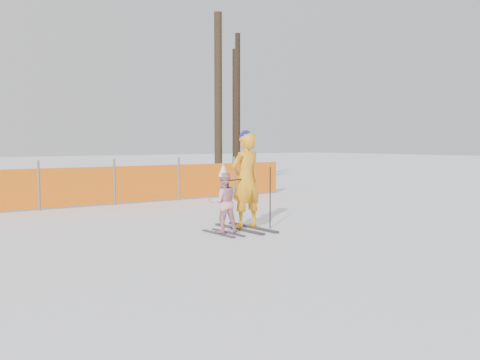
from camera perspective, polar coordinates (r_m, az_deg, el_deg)
name	(u,v)px	position (r m, az deg, el deg)	size (l,w,h in m)	color
ground	(257,237)	(9.59, 1.79, -6.14)	(120.00, 120.00, 0.00)	white
adult	(246,180)	(10.37, 0.62, 0.00)	(0.69, 1.51, 1.93)	black
child	(223,202)	(9.86, -1.80, -2.35)	(0.65, 1.00, 1.31)	black
ski_poles	(261,193)	(10.41, 2.25, -1.41)	(1.01, 0.19, 1.21)	black
safety_fence	(30,189)	(14.16, -21.48, -0.86)	(15.76, 0.06, 1.25)	#595960
tree_trunks	(229,108)	(21.23, -1.19, 7.66)	(2.24, 1.88, 6.62)	#2E2314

